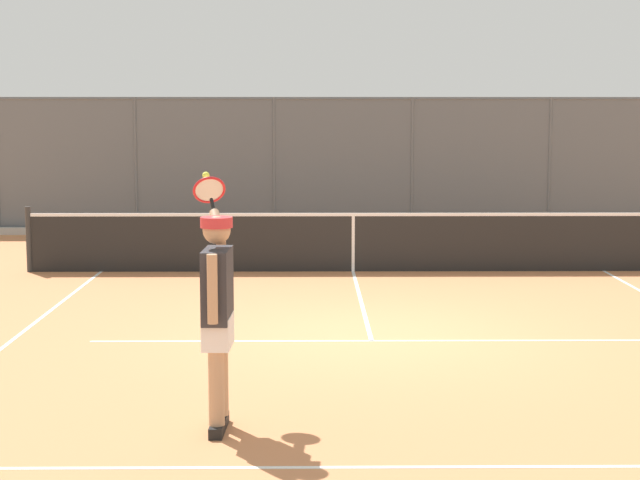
# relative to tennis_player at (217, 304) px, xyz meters

# --- Properties ---
(ground_plane) EXTENTS (60.00, 60.00, 0.00)m
(ground_plane) POSITION_rel_tennis_player_xyz_m (-1.46, -3.58, -1.06)
(ground_plane) COLOR #C67A4C
(court_line_markings) EXTENTS (8.30, 9.38, 0.01)m
(court_line_markings) POSITION_rel_tennis_player_xyz_m (-1.46, -2.96, -1.05)
(court_line_markings) COLOR white
(court_line_markings) RESTS_ON ground
(fence_backdrop) EXTENTS (17.71, 1.37, 2.90)m
(fence_backdrop) POSITION_rel_tennis_player_xyz_m (-1.46, -14.37, 0.26)
(fence_backdrop) COLOR #565B60
(fence_backdrop) RESTS_ON ground
(tennis_net) EXTENTS (10.66, 0.09, 1.07)m
(tennis_net) POSITION_rel_tennis_player_xyz_m (-1.46, -8.44, -0.56)
(tennis_net) COLOR #2D2D2D
(tennis_net) RESTS_ON ground
(tennis_player) EXTENTS (0.44, 1.46, 2.07)m
(tennis_player) POSITION_rel_tennis_player_xyz_m (0.00, 0.00, 0.00)
(tennis_player) COLOR black
(tennis_player) RESTS_ON ground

